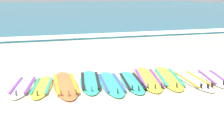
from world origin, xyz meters
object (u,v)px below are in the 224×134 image
at_px(surfboard_7, 168,78).
at_px(surfboard_2, 65,84).
at_px(surfboard_4, 111,83).
at_px(surfboard_5, 132,82).
at_px(surfboard_8, 192,80).
at_px(surfboard_0, 23,86).
at_px(surfboard_3, 90,81).
at_px(surfboard_1, 42,87).
at_px(surfboard_9, 212,78).
at_px(surfboard_6, 148,79).

bearing_deg(surfboard_7, surfboard_2, 175.46).
relative_size(surfboard_4, surfboard_5, 1.07).
bearing_deg(surfboard_8, surfboard_0, 170.25).
relative_size(surfboard_0, surfboard_8, 0.92).
distance_m(surfboard_3, surfboard_8, 2.80).
relative_size(surfboard_1, surfboard_3, 0.85).
xyz_separation_m(surfboard_1, surfboard_5, (2.34, -0.28, 0.00)).
distance_m(surfboard_0, surfboard_2, 1.07).
xyz_separation_m(surfboard_2, surfboard_8, (3.40, -0.60, 0.00)).
distance_m(surfboard_2, surfboard_5, 1.77).
bearing_deg(surfboard_7, surfboard_3, 172.41).
xyz_separation_m(surfboard_4, surfboard_7, (1.69, 0.03, -0.00)).
bearing_deg(surfboard_4, surfboard_8, -8.78).
bearing_deg(surfboard_3, surfboard_8, -13.72).
relative_size(surfboard_5, surfboard_9, 1.09).
bearing_deg(surfboard_2, surfboard_8, -10.01).
relative_size(surfboard_1, surfboard_9, 0.99).
height_order(surfboard_4, surfboard_9, same).
relative_size(surfboard_0, surfboard_9, 1.01).
bearing_deg(surfboard_2, surfboard_1, -178.97).
bearing_deg(surfboard_1, surfboard_7, -3.58).
bearing_deg(surfboard_4, surfboard_2, 167.69).
distance_m(surfboard_1, surfboard_2, 0.60).
xyz_separation_m(surfboard_8, surfboard_9, (0.66, 0.01, -0.00)).
bearing_deg(surfboard_3, surfboard_2, -174.64).
bearing_deg(surfboard_4, surfboard_0, 169.29).
distance_m(surfboard_1, surfboard_3, 1.28).
xyz_separation_m(surfboard_0, surfboard_3, (1.74, -0.10, 0.00)).
xyz_separation_m(surfboard_3, surfboard_9, (3.38, -0.66, -0.00)).
xyz_separation_m(surfboard_2, surfboard_9, (4.06, -0.59, -0.00)).
bearing_deg(surfboard_9, surfboard_8, -179.36).
distance_m(surfboard_8, surfboard_9, 0.66).
xyz_separation_m(surfboard_7, surfboard_9, (1.19, -0.36, 0.00)).
xyz_separation_m(surfboard_1, surfboard_2, (0.60, 0.01, 0.00)).
bearing_deg(surfboard_4, surfboard_6, 6.01).
height_order(surfboard_1, surfboard_8, same).
bearing_deg(surfboard_7, surfboard_4, -179.03).
xyz_separation_m(surfboard_2, surfboard_4, (1.17, -0.26, -0.00)).
bearing_deg(surfboard_2, surfboard_3, 5.36).
xyz_separation_m(surfboard_6, surfboard_7, (0.58, -0.09, -0.00)).
bearing_deg(surfboard_7, surfboard_0, 174.27).
distance_m(surfboard_1, surfboard_7, 3.47).
bearing_deg(surfboard_7, surfboard_8, -35.04).
xyz_separation_m(surfboard_1, surfboard_7, (3.46, -0.22, -0.00)).
bearing_deg(surfboard_7, surfboard_6, 171.36).
bearing_deg(surfboard_5, surfboard_8, -10.73).
distance_m(surfboard_0, surfboard_5, 2.84).
height_order(surfboard_0, surfboard_1, same).
relative_size(surfboard_0, surfboard_7, 0.81).
height_order(surfboard_5, surfboard_6, same).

